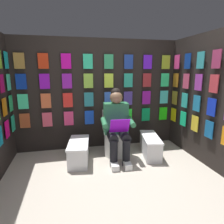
# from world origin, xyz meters

# --- Properties ---
(ground_plane) EXTENTS (30.00, 30.00, 0.00)m
(ground_plane) POSITION_xyz_m (0.00, 0.00, 0.00)
(ground_plane) COLOR #B2A899
(display_wall_back) EXTENTS (3.14, 0.14, 2.05)m
(display_wall_back) POSITION_xyz_m (0.00, -1.77, 1.03)
(display_wall_back) COLOR black
(display_wall_back) RESTS_ON ground
(display_wall_left) EXTENTS (0.14, 1.72, 2.05)m
(display_wall_left) POSITION_xyz_m (-1.57, -0.86, 1.03)
(display_wall_left) COLOR black
(display_wall_left) RESTS_ON ground
(toilet) EXTENTS (0.41, 0.56, 0.77)m
(toilet) POSITION_xyz_m (-0.21, -1.32, 0.33)
(toilet) COLOR white
(toilet) RESTS_ON ground
(person_reading) EXTENTS (0.54, 0.70, 1.19)m
(person_reading) POSITION_xyz_m (-0.20, -1.09, 0.60)
(person_reading) COLOR #286B42
(person_reading) RESTS_ON ground
(comic_longbox_near) EXTENTS (0.41, 0.76, 0.34)m
(comic_longbox_near) POSITION_xyz_m (0.43, -1.12, 0.17)
(comic_longbox_near) COLOR silver
(comic_longbox_near) RESTS_ON ground
(comic_longbox_far) EXTENTS (0.41, 0.78, 0.35)m
(comic_longbox_far) POSITION_xyz_m (-0.81, -1.10, 0.17)
(comic_longbox_far) COLOR silver
(comic_longbox_far) RESTS_ON ground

